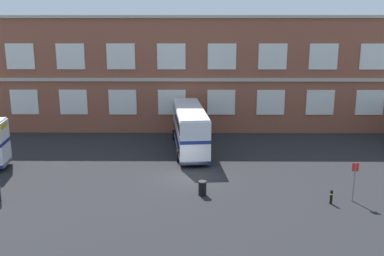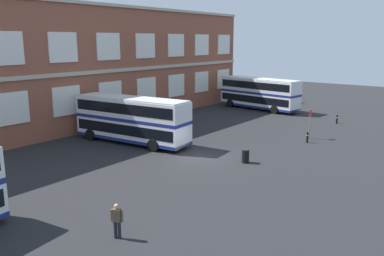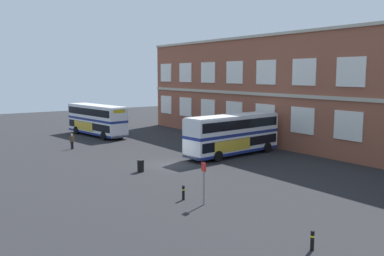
# 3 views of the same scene
# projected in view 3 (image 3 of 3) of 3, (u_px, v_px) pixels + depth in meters

# --- Properties ---
(ground_plane) EXTENTS (120.00, 120.00, 0.00)m
(ground_plane) POSITION_uv_depth(u_px,v_px,m) (188.00, 162.00, 38.64)
(ground_plane) COLOR #232326
(brick_terminal_building) EXTENTS (53.22, 8.19, 12.53)m
(brick_terminal_building) POSITION_uv_depth(u_px,v_px,m) (309.00, 92.00, 46.39)
(brick_terminal_building) COLOR brown
(brick_terminal_building) RESTS_ON ground
(double_decker_near) EXTENTS (11.25, 4.03, 4.07)m
(double_decker_near) POSITION_uv_depth(u_px,v_px,m) (97.00, 120.00, 54.67)
(double_decker_near) COLOR silver
(double_decker_near) RESTS_ON ground
(double_decker_middle) EXTENTS (3.69, 11.20, 4.07)m
(double_decker_middle) POSITION_uv_depth(u_px,v_px,m) (233.00, 134.00, 41.48)
(double_decker_middle) COLOR silver
(double_decker_middle) RESTS_ON ground
(waiting_passenger) EXTENTS (0.38, 0.62, 1.70)m
(waiting_passenger) POSITION_uv_depth(u_px,v_px,m) (72.00, 141.00, 45.07)
(waiting_passenger) COLOR black
(waiting_passenger) RESTS_ON ground
(bus_stand_flag) EXTENTS (0.44, 0.10, 2.70)m
(bus_stand_flag) POSITION_uv_depth(u_px,v_px,m) (204.00, 179.00, 25.74)
(bus_stand_flag) COLOR slate
(bus_stand_flag) RESTS_ON ground
(station_litter_bin) EXTENTS (0.60, 0.60, 1.03)m
(station_litter_bin) POSITION_uv_depth(u_px,v_px,m) (141.00, 166.00, 34.63)
(station_litter_bin) COLOR black
(station_litter_bin) RESTS_ON ground
(safety_bollard_west) EXTENTS (0.19, 0.19, 0.95)m
(safety_bollard_west) POSITION_uv_depth(u_px,v_px,m) (312.00, 240.00, 19.20)
(safety_bollard_west) COLOR black
(safety_bollard_west) RESTS_ON ground
(safety_bollard_east) EXTENTS (0.19, 0.19, 0.95)m
(safety_bollard_east) POSITION_uv_depth(u_px,v_px,m) (183.00, 193.00, 26.91)
(safety_bollard_east) COLOR black
(safety_bollard_east) RESTS_ON ground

